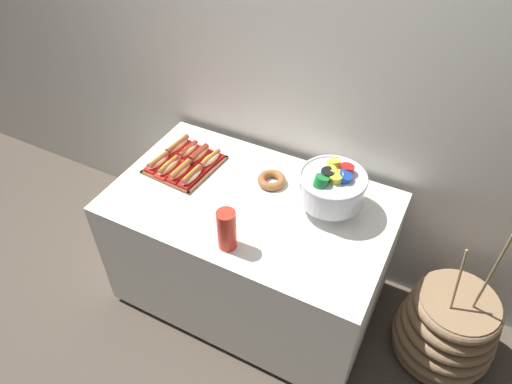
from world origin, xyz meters
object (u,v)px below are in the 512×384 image
buffet_table (251,249)px  hot_dog_5 (188,151)px  serving_tray (185,165)px  cup_stack (227,230)px  punch_bowl (332,186)px  floor_vase (447,327)px  hot_dog_2 (180,171)px  hot_dog_3 (192,176)px  donut (272,180)px  hot_dog_7 (210,160)px  hot_dog_6 (199,154)px  hot_dog_1 (169,167)px  hot_dog_0 (158,162)px  hot_dog_4 (178,146)px

buffet_table → hot_dog_5: bearing=160.7°
serving_tray → cup_stack: cup_stack is taller
punch_bowl → cup_stack: (-0.32, -0.44, -0.04)m
floor_vase → cup_stack: size_ratio=4.98×
serving_tray → hot_dog_2: size_ratio=2.16×
hot_dog_2 → punch_bowl: punch_bowl is taller
punch_bowl → hot_dog_3: bearing=-169.0°
buffet_table → hot_dog_2: hot_dog_2 is taller
punch_bowl → donut: (-0.33, 0.04, -0.13)m
punch_bowl → cup_stack: size_ratio=1.56×
hot_dog_2 → cup_stack: bearing=-33.5°
hot_dog_2 → hot_dog_7: bearing=61.3°
donut → punch_bowl: bearing=-6.7°
hot_dog_3 → hot_dog_6: size_ratio=1.01×
buffet_table → floor_vase: bearing=7.1°
hot_dog_3 → hot_dog_7: bearing=85.7°
buffet_table → hot_dog_7: hot_dog_7 is taller
buffet_table → donut: 0.43m
hot_dog_1 → hot_dog_2: (0.07, -0.01, -0.00)m
buffet_table → hot_dog_5: size_ratio=8.34×
hot_dog_0 → cup_stack: cup_stack is taller
hot_dog_7 → hot_dog_4: bearing=175.7°
serving_tray → hot_dog_4: hot_dog_4 is taller
hot_dog_0 → hot_dog_6: size_ratio=0.98×
hot_dog_6 → floor_vase: bearing=-1.0°
hot_dog_1 → punch_bowl: size_ratio=0.56×
hot_dog_2 → hot_dog_5: hot_dog_2 is taller
hot_dog_6 → hot_dog_7: size_ratio=0.97×
buffet_table → cup_stack: size_ratio=6.78×
serving_tray → hot_dog_5: hot_dog_5 is taller
hot_dog_4 → hot_dog_5: size_ratio=1.11×
hot_dog_5 → hot_dog_4: bearing=175.7°
hot_dog_7 → punch_bowl: punch_bowl is taller
floor_vase → hot_dog_1: (-1.57, -0.13, 0.59)m
hot_dog_3 → punch_bowl: punch_bowl is taller
hot_dog_5 → hot_dog_7: hot_dog_5 is taller
serving_tray → donut: (0.48, 0.09, 0.02)m
floor_vase → hot_dog_2: 1.62m
serving_tray → donut: bearing=10.2°
hot_dog_2 → punch_bowl: bearing=9.6°
cup_stack → hot_dog_5: bearing=137.8°
hot_dog_1 → hot_dog_2: hot_dog_1 is taller
hot_dog_3 → punch_bowl: size_ratio=0.53×
floor_vase → hot_dog_0: 1.75m
hot_dog_6 → punch_bowl: bearing=-2.4°
cup_stack → floor_vase: bearing=23.1°
buffet_table → hot_dog_4: 0.71m
buffet_table → hot_dog_4: hot_dog_4 is taller
hot_dog_4 → punch_bowl: bearing=-2.7°
punch_bowl → serving_tray: bearing=-176.7°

